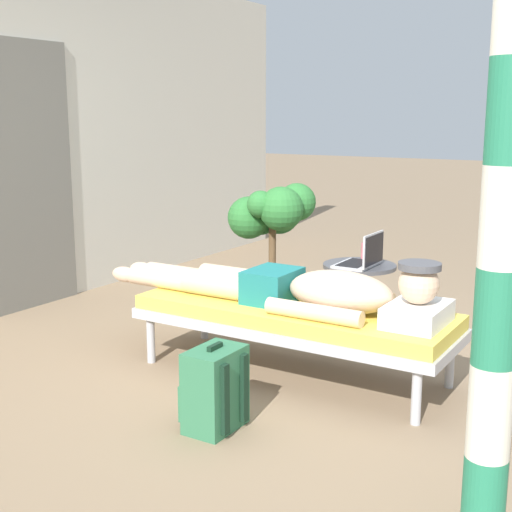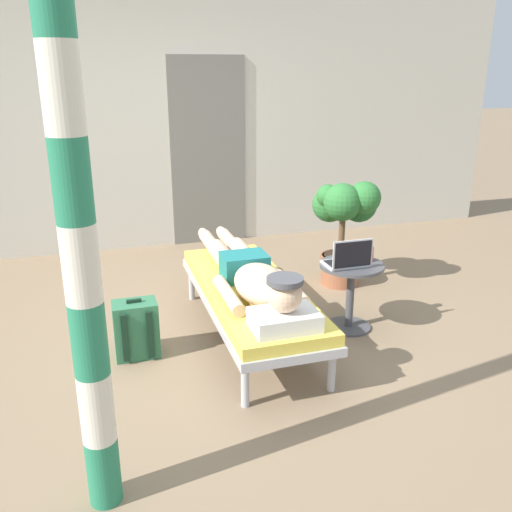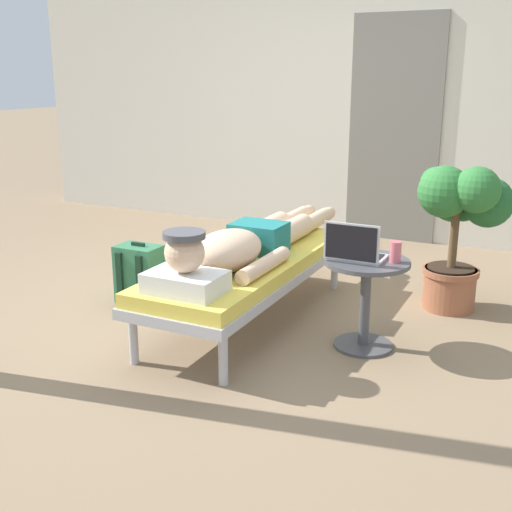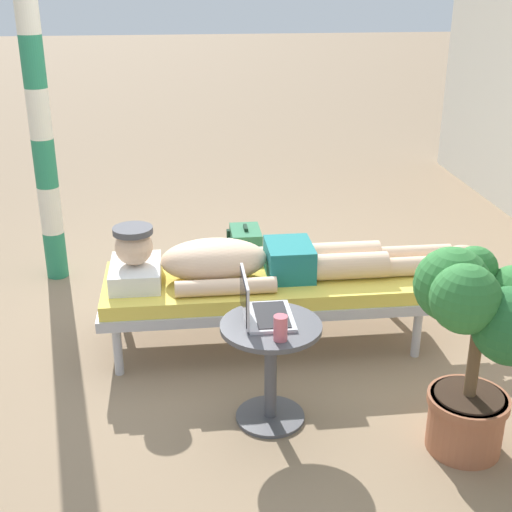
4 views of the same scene
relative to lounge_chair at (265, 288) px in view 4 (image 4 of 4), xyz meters
The scene contains 9 objects.
ground_plane 0.38m from the lounge_chair, behind, with size 40.00×40.00×0.00m, color #8C7256.
lounge_chair is the anchor object (origin of this frame).
person_reclining 0.18m from the lounge_chair, 90.00° to the right, with size 0.53×2.17×0.33m.
side_table 0.78m from the lounge_chair, ahead, with size 0.48×0.48×0.52m.
laptop 0.76m from the lounge_chair, ahead, with size 0.31×0.24×0.23m.
drink_glass 0.96m from the lounge_chair, ahead, with size 0.06×0.06×0.12m, color #D86672.
backpack 0.84m from the lounge_chair, behind, with size 0.30×0.26×0.42m.
potted_plant 1.41m from the lounge_chair, 35.27° to the left, with size 0.59×0.62×0.98m.
porch_post 1.93m from the lounge_chair, 129.02° to the right, with size 0.15×0.15×2.33m.
Camera 4 is at (3.79, -0.46, 2.07)m, focal length 49.08 mm.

